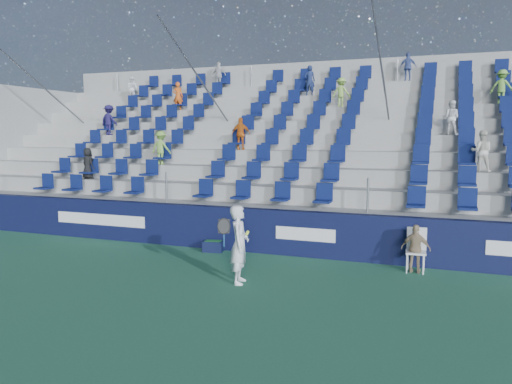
% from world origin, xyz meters
% --- Properties ---
extents(ground, '(70.00, 70.00, 0.00)m').
position_xyz_m(ground, '(0.00, 0.00, 0.00)').
color(ground, '#30704E').
rests_on(ground, ground).
extents(sponsor_wall, '(24.00, 0.32, 1.20)m').
position_xyz_m(sponsor_wall, '(0.00, 3.15, 0.60)').
color(sponsor_wall, '#0E1336').
rests_on(sponsor_wall, ground).
extents(grandstand, '(24.00, 8.17, 6.63)m').
position_xyz_m(grandstand, '(-0.00, 8.24, 2.13)').
color(grandstand, '#9F9F9A').
rests_on(grandstand, ground).
extents(tennis_player, '(0.69, 0.70, 1.70)m').
position_xyz_m(tennis_player, '(0.77, 0.29, 0.85)').
color(tennis_player, white).
rests_on(tennis_player, ground).
extents(line_judge_chair, '(0.49, 0.50, 1.03)m').
position_xyz_m(line_judge_chair, '(4.29, 2.66, 0.59)').
color(line_judge_chair, white).
rests_on(line_judge_chair, ground).
extents(line_judge, '(0.68, 0.32, 1.14)m').
position_xyz_m(line_judge, '(4.29, 2.50, 0.57)').
color(line_judge, tan).
rests_on(line_judge, ground).
extents(ball_bin, '(0.60, 0.45, 0.31)m').
position_xyz_m(ball_bin, '(-1.04, 2.75, 0.17)').
color(ball_bin, black).
rests_on(ball_bin, ground).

